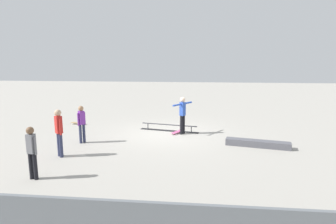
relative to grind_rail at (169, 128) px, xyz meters
name	(u,v)px	position (x,y,z in m)	size (l,w,h in m)	color
ground_plane	(168,133)	(-0.01, 0.49, -0.14)	(60.00, 60.00, 0.00)	#ADA89E
grind_rail	(169,128)	(0.00, 0.00, 0.00)	(2.84, 0.80, 0.32)	black
skate_ledge	(258,144)	(-3.65, 2.13, -0.01)	(2.41, 0.40, 0.25)	#595960
skater_main	(183,113)	(-0.66, 0.49, 0.84)	(0.81, 1.17, 1.68)	black
skateboard_main	(178,132)	(-0.43, 0.40, -0.06)	(0.58, 0.79, 0.09)	#E05993
bystander_grey_shirt	(32,150)	(3.24, 5.89, 0.72)	(0.35, 0.21, 1.52)	black
bystander_red_shirt	(59,130)	(3.39, 4.00, 0.80)	(0.33, 0.30, 1.67)	#2D3351
bystander_purple_shirt	(82,122)	(3.29, 2.31, 0.72)	(0.27, 0.31, 1.52)	#2D3351
loose_skateboard_natural	(78,123)	(4.85, -0.87, -0.06)	(0.82, 0.36, 0.09)	tan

